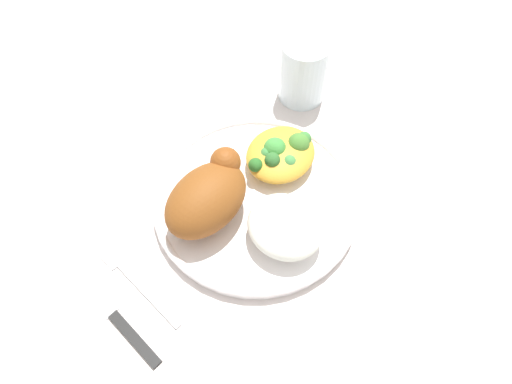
{
  "coord_description": "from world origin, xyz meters",
  "views": [
    {
      "loc": [
        -0.24,
        -0.2,
        0.53
      ],
      "look_at": [
        0.0,
        0.0,
        0.03
      ],
      "focal_mm": 33.44,
      "sensor_mm": 36.0,
      "label": 1
    }
  ],
  "objects_px": {
    "roasted_chicken": "(208,197)",
    "knife": "(113,315)",
    "water_glass": "(303,71)",
    "plate": "(256,200)",
    "fork": "(134,279)",
    "rice_pile": "(285,226)",
    "mac_cheese_with_broccoli": "(281,153)"
  },
  "relations": [
    {
      "from": "rice_pile",
      "to": "fork",
      "type": "height_order",
      "value": "rice_pile"
    },
    {
      "from": "rice_pile",
      "to": "fork",
      "type": "relative_size",
      "value": 0.65
    },
    {
      "from": "mac_cheese_with_broccoli",
      "to": "knife",
      "type": "bearing_deg",
      "value": 176.09
    },
    {
      "from": "rice_pile",
      "to": "mac_cheese_with_broccoli",
      "type": "bearing_deg",
      "value": 40.71
    },
    {
      "from": "rice_pile",
      "to": "fork",
      "type": "bearing_deg",
      "value": 145.64
    },
    {
      "from": "water_glass",
      "to": "plate",
      "type": "bearing_deg",
      "value": -159.58
    },
    {
      "from": "plate",
      "to": "fork",
      "type": "bearing_deg",
      "value": 165.83
    },
    {
      "from": "roasted_chicken",
      "to": "fork",
      "type": "xyz_separation_m",
      "value": [
        -0.12,
        0.01,
        -0.05
      ]
    },
    {
      "from": "plate",
      "to": "fork",
      "type": "height_order",
      "value": "plate"
    },
    {
      "from": "plate",
      "to": "roasted_chicken",
      "type": "distance_m",
      "value": 0.07
    },
    {
      "from": "mac_cheese_with_broccoli",
      "to": "rice_pile",
      "type": "bearing_deg",
      "value": -139.29
    },
    {
      "from": "rice_pile",
      "to": "water_glass",
      "type": "height_order",
      "value": "water_glass"
    },
    {
      "from": "knife",
      "to": "water_glass",
      "type": "relative_size",
      "value": 1.97
    },
    {
      "from": "mac_cheese_with_broccoli",
      "to": "fork",
      "type": "xyz_separation_m",
      "value": [
        -0.24,
        0.03,
        -0.03
      ]
    },
    {
      "from": "plate",
      "to": "knife",
      "type": "bearing_deg",
      "value": 172.11
    },
    {
      "from": "knife",
      "to": "water_glass",
      "type": "distance_m",
      "value": 0.41
    },
    {
      "from": "fork",
      "to": "knife",
      "type": "relative_size",
      "value": 0.75
    },
    {
      "from": "roasted_chicken",
      "to": "knife",
      "type": "relative_size",
      "value": 0.65
    },
    {
      "from": "roasted_chicken",
      "to": "plate",
      "type": "bearing_deg",
      "value": -29.4
    },
    {
      "from": "roasted_chicken",
      "to": "water_glass",
      "type": "height_order",
      "value": "water_glass"
    },
    {
      "from": "mac_cheese_with_broccoli",
      "to": "knife",
      "type": "xyz_separation_m",
      "value": [
        -0.28,
        0.02,
        -0.03
      ]
    },
    {
      "from": "roasted_chicken",
      "to": "mac_cheese_with_broccoli",
      "type": "distance_m",
      "value": 0.12
    },
    {
      "from": "rice_pile",
      "to": "water_glass",
      "type": "xyz_separation_m",
      "value": [
        0.21,
        0.13,
        0.01
      ]
    },
    {
      "from": "roasted_chicken",
      "to": "rice_pile",
      "type": "height_order",
      "value": "roasted_chicken"
    },
    {
      "from": "knife",
      "to": "water_glass",
      "type": "height_order",
      "value": "water_glass"
    },
    {
      "from": "roasted_chicken",
      "to": "fork",
      "type": "relative_size",
      "value": 0.87
    },
    {
      "from": "plate",
      "to": "fork",
      "type": "distance_m",
      "value": 0.18
    },
    {
      "from": "plate",
      "to": "water_glass",
      "type": "relative_size",
      "value": 2.72
    },
    {
      "from": "water_glass",
      "to": "rice_pile",
      "type": "bearing_deg",
      "value": -147.92
    },
    {
      "from": "water_glass",
      "to": "mac_cheese_with_broccoli",
      "type": "bearing_deg",
      "value": -154.67
    },
    {
      "from": "roasted_chicken",
      "to": "knife",
      "type": "height_order",
      "value": "roasted_chicken"
    },
    {
      "from": "plate",
      "to": "mac_cheese_with_broccoli",
      "type": "height_order",
      "value": "mac_cheese_with_broccoli"
    }
  ]
}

